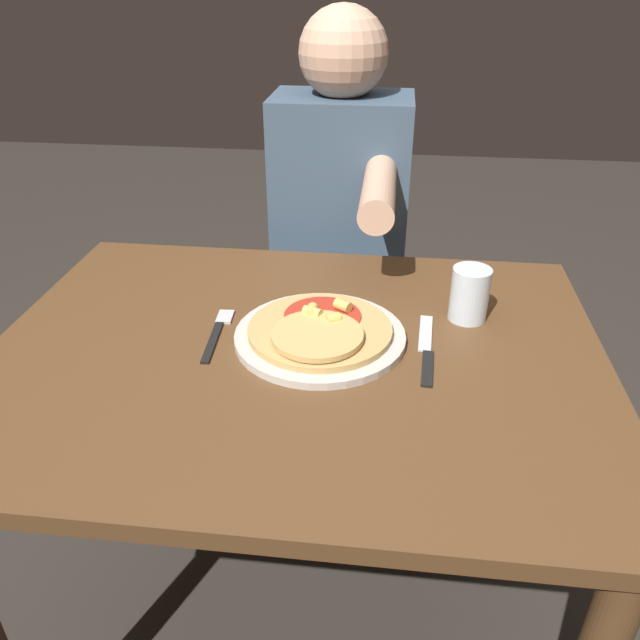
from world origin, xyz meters
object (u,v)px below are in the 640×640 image
object	(u,v)px
fork	(218,331)
drinking_glass	(470,294)
pizza	(320,329)
dining_table	(296,406)
knife	(426,350)
plate	(320,336)
person_diner	(341,228)

from	to	relation	value
fork	drinking_glass	bearing A→B (deg)	13.23
pizza	dining_table	bearing A→B (deg)	-144.32
knife	drinking_glass	xyz separation A→B (m)	(0.08, 0.12, 0.05)
pizza	fork	xyz separation A→B (m)	(-0.18, 0.01, -0.02)
pizza	drinking_glass	xyz separation A→B (m)	(0.26, 0.11, 0.03)
plate	fork	distance (m)	0.18
dining_table	drinking_glass	distance (m)	0.37
dining_table	person_diner	bearing A→B (deg)	87.63
plate	knife	distance (m)	0.18
knife	drinking_glass	bearing A→B (deg)	57.82
fork	knife	bearing A→B (deg)	-2.74
pizza	fork	world-z (taller)	pizza
dining_table	knife	world-z (taller)	knife
plate	person_diner	size ratio (longest dim) A/B	0.24
pizza	fork	bearing A→B (deg)	177.32
pizza	drinking_glass	size ratio (longest dim) A/B	2.51
dining_table	fork	world-z (taller)	fork
dining_table	plate	size ratio (longest dim) A/B	3.52
fork	drinking_glass	xyz separation A→B (m)	(0.44, 0.10, 0.05)
person_diner	pizza	bearing A→B (deg)	-88.60
pizza	knife	distance (m)	0.19
pizza	drinking_glass	bearing A→B (deg)	23.47
plate	dining_table	bearing A→B (deg)	-139.21
dining_table	person_diner	size ratio (longest dim) A/B	0.84
knife	drinking_glass	distance (m)	0.15
drinking_glass	person_diner	world-z (taller)	person_diner
pizza	person_diner	distance (m)	0.58
drinking_glass	pizza	bearing A→B (deg)	-156.53
plate	drinking_glass	size ratio (longest dim) A/B	2.98
drinking_glass	plate	bearing A→B (deg)	-157.57
dining_table	person_diner	world-z (taller)	person_diner
fork	person_diner	bearing A→B (deg)	73.39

